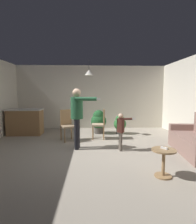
# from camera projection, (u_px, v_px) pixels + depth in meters

# --- Properties ---
(ground) EXTENTS (7.68, 7.68, 0.00)m
(ground) POSITION_uv_depth(u_px,v_px,m) (92.00, 151.00, 4.90)
(ground) COLOR #9E9384
(wall_back) EXTENTS (6.40, 0.10, 2.70)m
(wall_back) POSITION_uv_depth(u_px,v_px,m) (91.00, 97.00, 7.94)
(wall_back) COLOR silver
(wall_back) RESTS_ON ground
(kitchen_counter) EXTENTS (1.26, 0.66, 0.95)m
(kitchen_counter) POSITION_uv_depth(u_px,v_px,m) (25.00, 122.00, 6.76)
(kitchen_counter) COLOR olive
(kitchen_counter) RESTS_ON ground
(side_table_by_couch) EXTENTS (0.44, 0.44, 0.52)m
(side_table_by_couch) POSITION_uv_depth(u_px,v_px,m) (164.00, 160.00, 3.35)
(side_table_by_couch) COLOR #99754C
(side_table_by_couch) RESTS_ON ground
(person_adult) EXTENTS (0.80, 0.55, 1.66)m
(person_adult) POSITION_uv_depth(u_px,v_px,m) (77.00, 112.00, 4.99)
(person_adult) COLOR black
(person_adult) RESTS_ON ground
(person_child) EXTENTS (0.53, 0.31, 1.00)m
(person_child) POSITION_uv_depth(u_px,v_px,m) (121.00, 128.00, 4.87)
(person_child) COLOR #60564C
(person_child) RESTS_ON ground
(dining_chair_by_counter) EXTENTS (0.44, 0.44, 1.00)m
(dining_chair_by_counter) POSITION_uv_depth(u_px,v_px,m) (100.00, 123.00, 6.13)
(dining_chair_by_counter) COLOR #99754C
(dining_chair_by_counter) RESTS_ON ground
(dining_chair_near_wall) EXTENTS (0.57, 0.57, 1.00)m
(dining_chair_near_wall) POSITION_uv_depth(u_px,v_px,m) (67.00, 124.00, 5.93)
(dining_chair_near_wall) COLOR #99754C
(dining_chair_near_wall) RESTS_ON ground
(potted_plant_corner) EXTENTS (0.47, 0.47, 0.71)m
(potted_plant_corner) POSITION_uv_depth(u_px,v_px,m) (120.00, 123.00, 6.89)
(potted_plant_corner) COLOR #4C4742
(potted_plant_corner) RESTS_ON ground
(potted_plant_by_wall) EXTENTS (0.58, 0.58, 0.89)m
(potted_plant_by_wall) POSITION_uv_depth(u_px,v_px,m) (99.00, 121.00, 6.97)
(potted_plant_by_wall) COLOR #4C4742
(potted_plant_by_wall) RESTS_ON ground
(spare_remote_on_table) EXTENTS (0.11, 0.12, 0.04)m
(spare_remote_on_table) POSITION_uv_depth(u_px,v_px,m) (164.00, 148.00, 3.35)
(spare_remote_on_table) COLOR white
(spare_remote_on_table) RESTS_ON side_table_by_couch
(ceiling_light_pendant) EXTENTS (0.32, 0.32, 0.55)m
(ceiling_light_pendant) POSITION_uv_depth(u_px,v_px,m) (89.00, 73.00, 6.39)
(ceiling_light_pendant) COLOR silver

